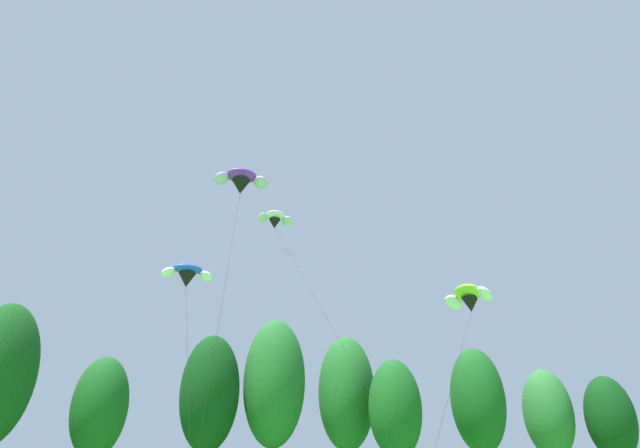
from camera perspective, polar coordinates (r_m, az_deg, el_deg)
treeline_tree_d at (r=51.07m, az=-23.12°, el=-18.06°), size 4.71×4.71×10.78m
treeline_tree_e at (r=50.11m, az=-12.07°, el=-17.72°), size 5.31×5.31×13.00m
treeline_tree_f at (r=51.08m, az=-5.06°, el=-16.98°), size 5.81×5.81×14.84m
treeline_tree_g at (r=52.72m, az=2.94°, el=-18.09°), size 5.47×5.47×13.58m
treeline_tree_h at (r=48.74m, az=8.29°, el=-19.48°), size 4.68×4.68×10.68m
treeline_tree_i at (r=55.18m, az=17.01°, el=-18.07°), size 5.19×5.19×12.54m
treeline_tree_j at (r=58.00m, az=23.86°, el=-18.57°), size 4.65×4.65×10.57m
treeline_tree_k at (r=58.62m, az=29.38°, el=-18.15°), size 4.42×4.42×9.71m
parafoil_kite_high_blue_white at (r=35.55m, az=-14.44°, el=-5.44°), size 3.76×13.13×12.86m
parafoil_kite_mid_white at (r=46.47m, az=-4.99°, el=0.49°), size 6.66×20.11×21.25m
parafoil_kite_far_purple at (r=35.12m, az=-8.70°, el=4.72°), size 3.84×10.30×18.77m
parafoil_kite_low_lime_white at (r=36.09m, az=16.11°, el=-7.84°), size 8.45×9.95×11.69m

